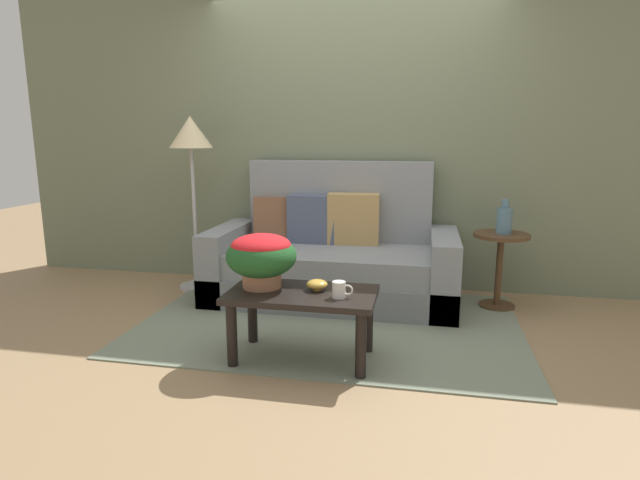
% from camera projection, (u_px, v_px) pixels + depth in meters
% --- Properties ---
extents(ground_plane, '(14.00, 14.00, 0.00)m').
position_uv_depth(ground_plane, '(324.00, 334.00, 3.57)').
color(ground_plane, '#997A56').
extents(wall_back, '(6.40, 0.12, 2.94)m').
position_uv_depth(wall_back, '(353.00, 121.00, 4.53)').
color(wall_back, slate).
rests_on(wall_back, ground).
extents(area_rug, '(2.70, 1.79, 0.01)m').
position_uv_depth(area_rug, '(330.00, 323.00, 3.75)').
color(area_rug, gray).
rests_on(area_rug, ground).
extents(couch, '(2.01, 0.93, 1.13)m').
position_uv_depth(couch, '(332.00, 259.00, 4.31)').
color(couch, slate).
rests_on(couch, ground).
extents(coffee_table, '(0.88, 0.49, 0.43)m').
position_uv_depth(coffee_table, '(302.00, 304.00, 3.10)').
color(coffee_table, black).
rests_on(coffee_table, ground).
extents(side_table, '(0.43, 0.43, 0.60)m').
position_uv_depth(side_table, '(500.00, 257.00, 4.04)').
color(side_table, '#4C331E').
rests_on(side_table, ground).
extents(floor_lamp, '(0.37, 0.37, 1.51)m').
position_uv_depth(floor_lamp, '(191.00, 147.00, 4.39)').
color(floor_lamp, '#B2B2B7').
rests_on(floor_lamp, ground).
extents(potted_plant, '(0.43, 0.43, 0.33)m').
position_uv_depth(potted_plant, '(261.00, 255.00, 3.13)').
color(potted_plant, '#A36B4C').
rests_on(potted_plant, coffee_table).
extents(coffee_mug, '(0.12, 0.08, 0.10)m').
position_uv_depth(coffee_mug, '(340.00, 290.00, 2.96)').
color(coffee_mug, white).
rests_on(coffee_mug, coffee_table).
extents(snack_bowl, '(0.13, 0.13, 0.07)m').
position_uv_depth(snack_bowl, '(317.00, 284.00, 3.10)').
color(snack_bowl, gold).
rests_on(snack_bowl, coffee_table).
extents(table_vase, '(0.12, 0.12, 0.27)m').
position_uv_depth(table_vase, '(504.00, 220.00, 3.98)').
color(table_vase, slate).
rests_on(table_vase, side_table).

